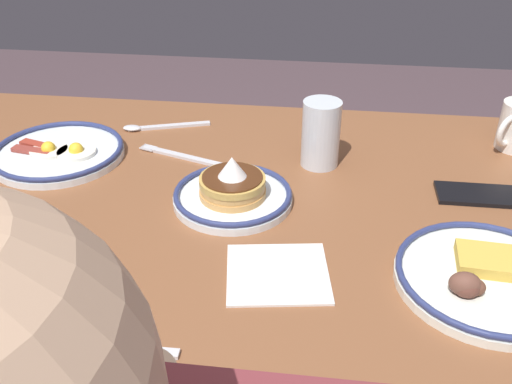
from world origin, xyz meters
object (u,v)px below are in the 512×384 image
(fork_near, at_px, (183,156))
(plate_near_main, at_px, (59,152))
(cell_phone, at_px, (477,195))
(paper_napkin, at_px, (278,273))
(plate_center_pancakes, at_px, (233,192))
(drinking_glass, at_px, (321,137))
(tea_spoon, at_px, (154,127))
(butter_knife, at_px, (88,347))
(plate_far_side, at_px, (487,277))

(fork_near, bearing_deg, plate_near_main, 7.12)
(cell_phone, relative_size, paper_napkin, 0.96)
(cell_phone, bearing_deg, paper_napkin, 38.10)
(plate_center_pancakes, bearing_deg, paper_napkin, 117.00)
(plate_center_pancakes, relative_size, paper_napkin, 1.41)
(drinking_glass, distance_m, paper_napkin, 0.36)
(plate_near_main, height_order, paper_napkin, plate_near_main)
(cell_phone, relative_size, tea_spoon, 0.77)
(plate_center_pancakes, relative_size, fork_near, 1.08)
(butter_knife, bearing_deg, drinking_glass, -117.54)
(plate_center_pancakes, height_order, drinking_glass, drinking_glass)
(plate_near_main, bearing_deg, cell_phone, 176.47)
(plate_near_main, xyz_separation_m, butter_knife, (-0.25, 0.49, -0.01))
(paper_napkin, bearing_deg, tea_spoon, -55.85)
(plate_near_main, relative_size, paper_napkin, 1.73)
(plate_far_side, distance_m, tea_spoon, 0.77)
(paper_napkin, xyz_separation_m, fork_near, (0.23, -0.34, 0.00))
(plate_near_main, height_order, plate_center_pancakes, plate_center_pancakes)
(cell_phone, relative_size, butter_knife, 0.62)
(plate_near_main, height_order, butter_knife, plate_near_main)
(cell_phone, xyz_separation_m, paper_napkin, (0.34, 0.26, -0.00))
(plate_near_main, distance_m, paper_napkin, 0.57)
(drinking_glass, bearing_deg, plate_center_pancakes, 47.86)
(plate_far_side, bearing_deg, plate_near_main, -21.06)
(plate_center_pancakes, distance_m, paper_napkin, 0.21)
(plate_center_pancakes, bearing_deg, plate_near_main, -18.08)
(paper_napkin, distance_m, butter_knife, 0.28)
(paper_napkin, distance_m, tea_spoon, 0.57)
(paper_napkin, relative_size, tea_spoon, 0.80)
(plate_near_main, xyz_separation_m, cell_phone, (-0.81, 0.05, -0.01))
(drinking_glass, xyz_separation_m, tea_spoon, (0.37, -0.12, -0.05))
(plate_center_pancakes, bearing_deg, cell_phone, -170.46)
(drinking_glass, xyz_separation_m, paper_napkin, (0.05, 0.35, -0.06))
(butter_knife, distance_m, tea_spoon, 0.65)
(plate_far_side, xyz_separation_m, fork_near, (0.53, -0.33, -0.01))
(plate_near_main, bearing_deg, plate_far_side, 158.94)
(cell_phone, height_order, butter_knife, cell_phone)
(plate_near_main, xyz_separation_m, paper_napkin, (-0.47, 0.31, -0.01))
(tea_spoon, bearing_deg, cell_phone, 162.40)
(plate_center_pancakes, distance_m, tea_spoon, 0.36)
(plate_center_pancakes, distance_m, fork_near, 0.20)
(plate_near_main, xyz_separation_m, drinking_glass, (-0.52, -0.04, 0.05))
(plate_center_pancakes, xyz_separation_m, butter_knife, (0.13, 0.36, -0.02))
(tea_spoon, bearing_deg, paper_napkin, 124.15)
(plate_center_pancakes, xyz_separation_m, cell_phone, (-0.43, -0.07, -0.02))
(plate_center_pancakes, relative_size, cell_phone, 1.47)
(plate_center_pancakes, distance_m, drinking_glass, 0.22)
(drinking_glass, xyz_separation_m, butter_knife, (0.27, 0.53, -0.06))
(plate_near_main, bearing_deg, butter_knife, 116.94)
(plate_far_side, bearing_deg, paper_napkin, 2.84)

